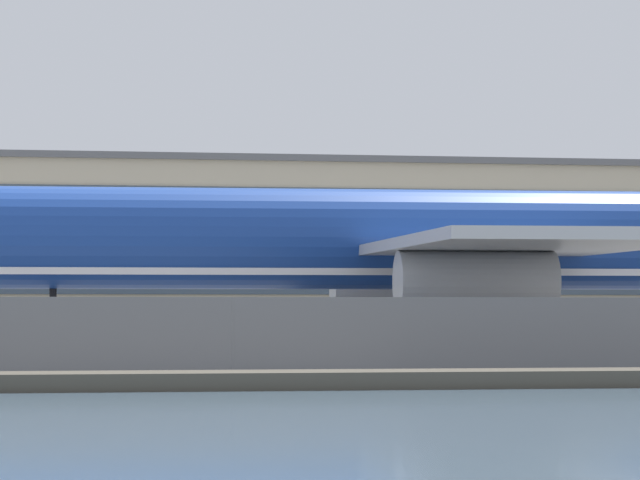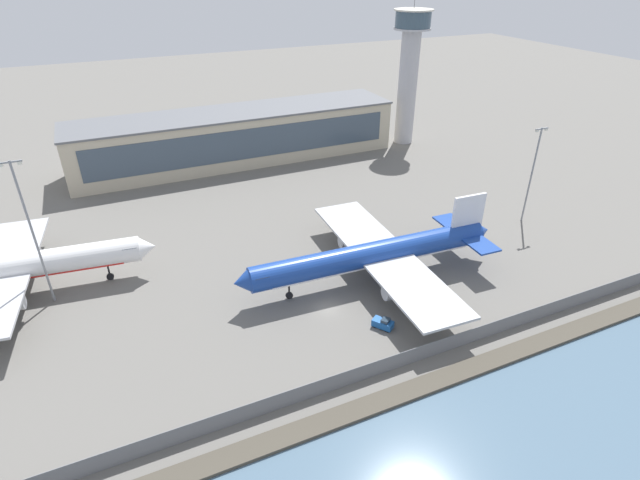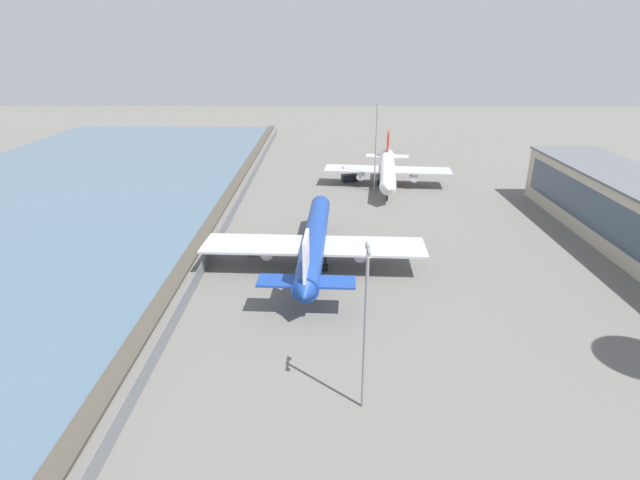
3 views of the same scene
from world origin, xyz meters
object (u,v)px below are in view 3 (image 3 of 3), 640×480
object	(u,v)px
ops_van	(350,177)
apron_light_mast_apron_east	(365,321)
cargo_jet_blue	(314,241)
passenger_jet_white_red	(387,170)
baggage_tug	(255,250)
apron_light_mast_apron_west	(376,144)

from	to	relation	value
ops_van	apron_light_mast_apron_east	xyz separation A→B (m)	(103.10, -3.62, 10.30)
cargo_jet_blue	passenger_jet_white_red	bearing A→B (deg)	160.07
baggage_tug	ops_van	world-z (taller)	ops_van
baggage_tug	passenger_jet_white_red	bearing A→B (deg)	147.40
apron_light_mast_apron_west	baggage_tug	bearing A→B (deg)	-31.70
baggage_tug	ops_van	bearing A→B (deg)	158.75
cargo_jet_blue	ops_van	xyz separation A→B (m)	(-62.83, 10.05, -3.77)
apron_light_mast_apron_west	apron_light_mast_apron_east	size ratio (longest dim) A/B	1.20
ops_van	cargo_jet_blue	bearing A→B (deg)	-9.09
cargo_jet_blue	passenger_jet_white_red	xyz separation A→B (m)	(-56.92, 20.64, 0.15)
passenger_jet_white_red	ops_van	bearing A→B (deg)	-119.16
cargo_jet_blue	apron_light_mast_apron_east	size ratio (longest dim) A/B	2.36
passenger_jet_white_red	apron_light_mast_apron_west	xyz separation A→B (m)	(5.08, -4.26, 8.45)
baggage_tug	apron_light_mast_apron_east	xyz separation A→B (m)	(45.81, 18.66, 10.77)
baggage_tug	apron_light_mast_apron_east	bearing A→B (deg)	22.17
passenger_jet_white_red	apron_light_mast_apron_west	size ratio (longest dim) A/B	1.80
cargo_jet_blue	apron_light_mast_apron_east	bearing A→B (deg)	9.08
ops_van	passenger_jet_white_red	bearing A→B (deg)	60.84
apron_light_mast_apron_west	ops_van	bearing A→B (deg)	-150.08
apron_light_mast_apron_west	apron_light_mast_apron_east	world-z (taller)	apron_light_mast_apron_west
passenger_jet_white_red	baggage_tug	bearing A→B (deg)	-32.60
passenger_jet_white_red	baggage_tug	world-z (taller)	passenger_jet_white_red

